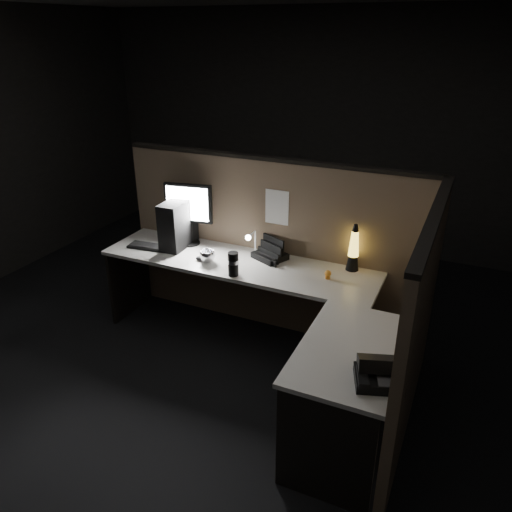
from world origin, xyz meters
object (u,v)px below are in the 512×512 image
at_px(pc_tower, 178,224).
at_px(desk_phone, 379,372).
at_px(monitor, 189,208).
at_px(lava_lamp, 354,251).
at_px(keyboard, 152,247).

height_order(pc_tower, desk_phone, pc_tower).
xyz_separation_m(pc_tower, monitor, (0.06, 0.09, 0.12)).
distance_m(pc_tower, monitor, 0.16).
distance_m(pc_tower, lava_lamp, 1.50).
bearing_deg(lava_lamp, desk_phone, -69.80).
height_order(pc_tower, lava_lamp, pc_tower).
bearing_deg(pc_tower, keyboard, -143.20).
bearing_deg(keyboard, monitor, 36.54).
xyz_separation_m(lava_lamp, desk_phone, (0.47, -1.28, -0.10)).
distance_m(keyboard, lava_lamp, 1.71).
relative_size(monitor, desk_phone, 1.77).
xyz_separation_m(monitor, keyboard, (-0.25, -0.23, -0.32)).
xyz_separation_m(monitor, desk_phone, (1.91, -1.22, -0.27)).
bearing_deg(desk_phone, monitor, 128.71).
relative_size(keyboard, lava_lamp, 1.09).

